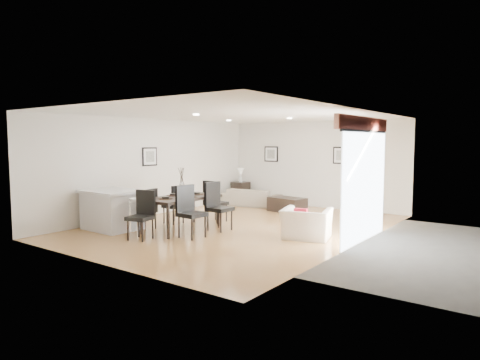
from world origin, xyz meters
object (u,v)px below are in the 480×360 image
Objects in this scene: dining_chair_efar at (217,203)px; coffee_table at (287,205)px; dining_chair_foot at (214,199)px; side_table at (241,191)px; dining_chair_wnear at (147,207)px; dining_chair_enear at (189,208)px; dining_chair_head at (143,212)px; sofa at (251,197)px; kitchen_island at (112,209)px; armchair at (306,224)px; dining_chair_wfar at (176,202)px; dining_table at (182,200)px; bar_stool at (138,203)px.

dining_chair_efar is 3.29m from coffee_table.
dining_chair_foot is 4.05m from side_table.
dining_chair_efar reaches higher than coffee_table.
dining_chair_wnear is 0.86× the size of dining_chair_enear.
dining_chair_foot is (0.02, 2.33, 0.02)m from dining_chair_head.
dining_chair_foot reaches higher than sofa.
kitchen_island reaches higher than side_table.
dining_chair_wnear is 5.36m from side_table.
armchair is 3.48m from dining_chair_wfar.
sofa is 3.05m from dining_chair_foot.
dining_chair_efar is at bearing -81.36° from coffee_table.
dining_chair_wnear is 0.93m from dining_chair_wfar.
armchair is 2.81m from dining_chair_foot.
dining_chair_head is at bearing 21.26° from armchair.
dining_chair_enear reaches higher than dining_table.
dining_table is 1.68m from kitchen_island.
side_table is at bearing 95.46° from kitchen_island.
dining_chair_wfar reaches higher than coffee_table.
dining_chair_wnear is 0.93× the size of dining_chair_head.
dining_table is at bearing 63.58° from bar_stool.
dining_chair_wfar is (-3.45, -0.43, 0.22)m from armchair.
coffee_table is at bearing -103.64° from dining_chair_foot.
dining_chair_efar is at bearing -3.85° from armchair.
bar_stool reaches higher than sofa.
dining_chair_efar is at bearing 117.51° from dining_chair_wnear.
bar_stool is at bearing 84.09° from sofa.
dining_chair_head is (-0.68, -0.70, -0.05)m from dining_chair_enear.
dining_chair_foot reaches higher than dining_table.
dining_chair_head reaches higher than coffee_table.
kitchen_island is at bearing 73.56° from sofa.
dining_chair_efar is at bearing 134.60° from dining_chair_foot.
bar_stool reaches higher than side_table.
dining_chair_efar is 1.77m from dining_chair_head.
dining_chair_wnear is 0.92× the size of coffee_table.
side_table is (-1.80, 3.62, -0.27)m from dining_chair_foot.
coffee_table is 1.58× the size of side_table.
side_table is at bearing 30.52° from dining_chair_efar.
side_table is at bearing -55.42° from armchair.
dining_table is (-2.78, -0.90, 0.38)m from armchair.
dining_chair_enear is 1.21m from bar_stool.
side_table is (-1.78, 5.95, -0.24)m from dining_chair_head.
dining_chair_efar is 1.79m from bar_stool.
side_table is at bearing -62.59° from dining_chair_foot.
dining_chair_efar reaches higher than dining_chair_wnear.
coffee_table is at bearing -22.87° from side_table.
armchair is 3.54m from coffee_table.
dining_chair_wfar is at bearing -75.32° from side_table.
dining_chair_wfar is 0.72× the size of kitchen_island.
dining_chair_wnear is 0.96m from dining_chair_head.
dining_table is 3.83m from coffee_table.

